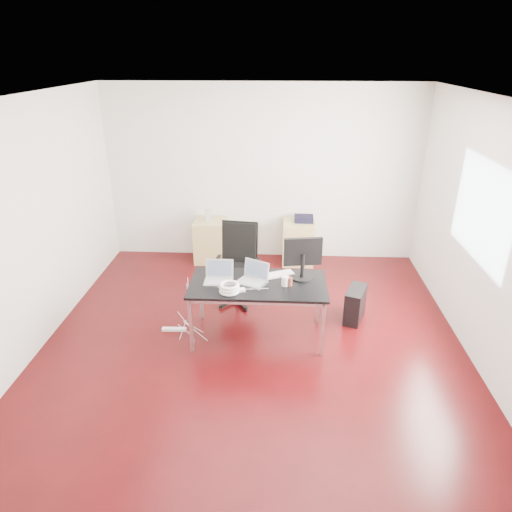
# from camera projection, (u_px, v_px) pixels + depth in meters

# --- Properties ---
(room_shell) EXTENTS (5.00, 5.00, 5.00)m
(room_shell) POSITION_uv_depth(u_px,v_px,m) (257.00, 231.00, 5.01)
(room_shell) COLOR #350608
(room_shell) RESTS_ON ground
(desk) EXTENTS (1.60, 0.80, 0.73)m
(desk) POSITION_uv_depth(u_px,v_px,m) (258.00, 287.00, 5.35)
(desk) COLOR black
(desk) RESTS_ON ground
(office_chair) EXTENTS (0.53, 0.55, 1.08)m
(office_chair) POSITION_uv_depth(u_px,v_px,m) (238.00, 260.00, 6.22)
(office_chair) COLOR black
(office_chair) RESTS_ON ground
(filing_cabinet_left) EXTENTS (0.50, 0.50, 0.70)m
(filing_cabinet_left) POSITION_uv_depth(u_px,v_px,m) (211.00, 241.00, 7.51)
(filing_cabinet_left) COLOR tan
(filing_cabinet_left) RESTS_ON ground
(filing_cabinet_right) EXTENTS (0.50, 0.50, 0.70)m
(filing_cabinet_right) POSITION_uv_depth(u_px,v_px,m) (298.00, 242.00, 7.44)
(filing_cabinet_right) COLOR tan
(filing_cabinet_right) RESTS_ON ground
(pc_tower) EXTENTS (0.34, 0.49, 0.44)m
(pc_tower) POSITION_uv_depth(u_px,v_px,m) (355.00, 304.00, 5.89)
(pc_tower) COLOR black
(pc_tower) RESTS_ON ground
(wastebasket) EXTENTS (0.28, 0.28, 0.28)m
(wastebasket) POSITION_uv_depth(u_px,v_px,m) (238.00, 263.00, 7.22)
(wastebasket) COLOR black
(wastebasket) RESTS_ON ground
(power_strip) EXTENTS (0.30, 0.07, 0.04)m
(power_strip) POSITION_uv_depth(u_px,v_px,m) (174.00, 329.00, 5.72)
(power_strip) COLOR white
(power_strip) RESTS_ON ground
(laptop_left) EXTENTS (0.33, 0.25, 0.23)m
(laptop_left) POSITION_uv_depth(u_px,v_px,m) (219.00, 276.00, 5.37)
(laptop_left) COLOR silver
(laptop_left) RESTS_ON desk
(laptop_right) EXTENTS (0.41, 0.38, 0.23)m
(laptop_right) POSITION_uv_depth(u_px,v_px,m) (254.00, 277.00, 5.34)
(laptop_right) COLOR silver
(laptop_right) RESTS_ON desk
(monitor) EXTENTS (0.45, 0.26, 0.51)m
(monitor) POSITION_uv_depth(u_px,v_px,m) (303.00, 256.00, 5.34)
(monitor) COLOR black
(monitor) RESTS_ON desk
(keyboard) EXTENTS (0.46, 0.31, 0.02)m
(keyboard) POSITION_uv_depth(u_px,v_px,m) (276.00, 275.00, 5.50)
(keyboard) COLOR white
(keyboard) RESTS_ON desk
(cup_white) EXTENTS (0.11, 0.11, 0.12)m
(cup_white) POSITION_uv_depth(u_px,v_px,m) (285.00, 281.00, 5.25)
(cup_white) COLOR white
(cup_white) RESTS_ON desk
(cup_brown) EXTENTS (0.10, 0.10, 0.10)m
(cup_brown) POSITION_uv_depth(u_px,v_px,m) (289.00, 281.00, 5.26)
(cup_brown) COLOR brown
(cup_brown) RESTS_ON desk
(cable_coil) EXTENTS (0.24, 0.24, 0.11)m
(cable_coil) POSITION_uv_depth(u_px,v_px,m) (229.00, 288.00, 5.11)
(cable_coil) COLOR white
(cable_coil) RESTS_ON desk
(power_adapter) EXTENTS (0.09, 0.09, 0.03)m
(power_adapter) POSITION_uv_depth(u_px,v_px,m) (242.00, 290.00, 5.15)
(power_adapter) COLOR white
(power_adapter) RESTS_ON desk
(speaker) EXTENTS (0.11, 0.10, 0.18)m
(speaker) POSITION_uv_depth(u_px,v_px,m) (208.00, 215.00, 7.34)
(speaker) COLOR #9E9E9E
(speaker) RESTS_ON filing_cabinet_left
(navy_garment) EXTENTS (0.31, 0.25, 0.09)m
(navy_garment) POSITION_uv_depth(u_px,v_px,m) (304.00, 219.00, 7.32)
(navy_garment) COLOR black
(navy_garment) RESTS_ON filing_cabinet_right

